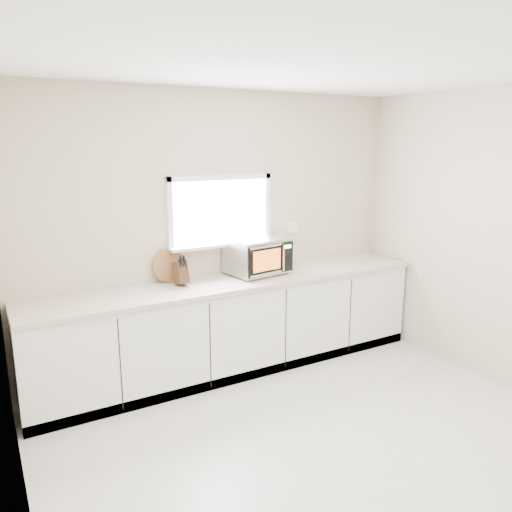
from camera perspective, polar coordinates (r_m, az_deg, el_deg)
ground at (r=3.88m, az=10.08°, el=-22.01°), size 4.00×4.00×0.00m
back_wall at (r=4.95m, az=-4.10°, el=3.04°), size 4.00×0.17×2.70m
cabinets at (r=4.94m, az=-2.44°, el=-8.10°), size 3.92×0.60×0.88m
countertop at (r=4.78m, az=-2.44°, el=-2.98°), size 3.92×0.64×0.04m
microwave at (r=4.96m, az=0.21°, el=0.11°), size 0.62×0.51×0.36m
knife_block at (r=4.63m, az=-8.60°, el=-1.83°), size 0.11×0.20×0.29m
cutting_board at (r=4.75m, az=-9.90°, el=-1.07°), size 0.32×0.08×0.32m
coffee_grinder at (r=5.19m, az=2.18°, el=-0.43°), size 0.13×0.13×0.19m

